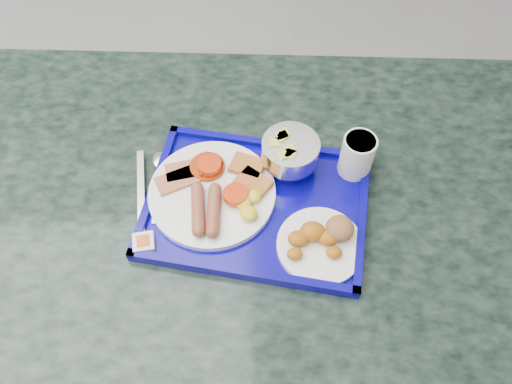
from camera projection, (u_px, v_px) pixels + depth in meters
table at (240, 253)px, 1.10m from camera, size 1.30×0.91×0.78m
tray at (256, 205)px, 0.92m from camera, size 0.45×0.37×0.02m
main_plate at (217, 192)px, 0.92m from camera, size 0.24×0.24×0.04m
bread_plate at (322, 240)px, 0.86m from camera, size 0.15×0.15×0.05m
fruit_bowl at (290, 151)px, 0.92m from camera, size 0.11×0.11×0.07m
juice_cup at (357, 154)px, 0.92m from camera, size 0.06×0.06×0.09m
spoon at (159, 169)px, 0.96m from camera, size 0.03×0.16×0.01m
knife at (141, 191)px, 0.93m from camera, size 0.03×0.19×0.00m
jam_packet at (144, 243)px, 0.87m from camera, size 0.04×0.04×0.01m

